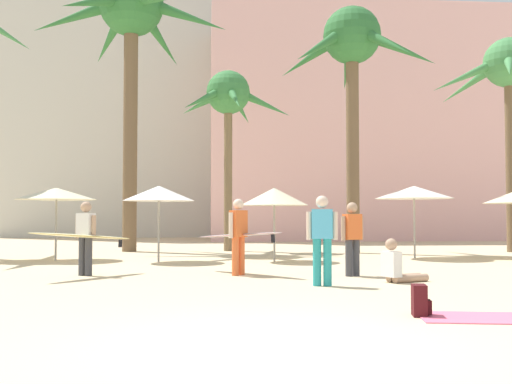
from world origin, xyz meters
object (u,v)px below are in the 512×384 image
Objects in this scene: cafe_umbrella_3 at (414,192)px; cafe_umbrella_4 at (274,197)px; cafe_umbrella_0 at (159,193)px; palm_tree_far_right at (131,22)px; beach_towel at (496,318)px; palm_tree_right at (352,52)px; person_mid_left at (322,236)px; cafe_umbrella_5 at (56,194)px; person_near_left at (352,236)px; person_far_right at (84,235)px; person_mid_right at (238,234)px; palm_tree_left at (509,74)px; backpack at (420,301)px; person_far_left at (398,267)px; palm_tree_center at (228,102)px.

cafe_umbrella_4 is (-4.59, -0.95, -0.18)m from cafe_umbrella_3.
cafe_umbrella_0 reaches higher than cafe_umbrella_4.
palm_tree_far_right is 5.50× the size of beach_towel.
palm_tree_right reaches higher than person_mid_left.
palm_tree_right is 6.21m from cafe_umbrella_3.
cafe_umbrella_4 is at bearing -8.62° from cafe_umbrella_5.
cafe_umbrella_5 is 1.46× the size of person_near_left.
person_near_left is (7.86, -5.47, -1.12)m from cafe_umbrella_5.
palm_tree_right reaches higher than cafe_umbrella_4.
palm_tree_right is 4.00× the size of person_far_right.
palm_tree_far_right is 6.55× the size of person_near_left.
palm_tree_far_right is 10.10m from cafe_umbrella_4.
person_far_right is 0.97× the size of person_mid_right.
palm_tree_right is 11.19m from person_mid_right.
cafe_umbrella_5 is 1.03× the size of person_mid_right.
cafe_umbrella_5 is at bearing 179.73° from cafe_umbrella_3.
beach_towel is 4.20m from person_mid_left.
cafe_umbrella_4 is 6.37m from person_mid_left.
person_far_right is at bearing -139.31° from cafe_umbrella_4.
cafe_umbrella_4 is at bearing 100.19° from beach_towel.
palm_tree_left is 14.24m from cafe_umbrella_0.
person_mid_left is (4.94, -2.25, 0.04)m from person_far_right.
palm_tree_left reaches higher than backpack.
cafe_umbrella_3 reaches higher than beach_towel.
cafe_umbrella_4 reaches higher than person_far_left.
cafe_umbrella_3 is 1.42× the size of person_mid_left.
palm_tree_far_right is at bearing 154.93° from cafe_umbrella_3.
person_far_right is 1.38× the size of person_near_left.
palm_tree_far_right reaches higher than beach_towel.
person_far_right is at bearing -69.51° from cafe_umbrella_5.
backpack is (2.08, -15.35, -5.61)m from palm_tree_center.
person_mid_left is at bearing -83.07° from palm_tree_center.
cafe_umbrella_3 is at bearing -21.16° from person_mid_left.
person_far_right is 6.84m from person_far_left.
beach_towel is (6.78, -15.49, -8.84)m from palm_tree_far_right.
beach_towel is at bearing -66.37° from palm_tree_far_right.
beach_towel is at bearing -62.74° from cafe_umbrella_0.
palm_tree_far_right is at bearing 174.50° from palm_tree_left.
cafe_umbrella_0 is at bearing -162.74° from palm_tree_left.
backpack is at bearing 154.64° from person_mid_right.
cafe_umbrella_5 is (-1.62, -4.42, -6.82)m from palm_tree_far_right.
beach_towel is 0.83× the size of person_mid_right.
person_far_left is 1.84m from person_mid_left.
cafe_umbrella_4 is 5.20× the size of backpack.
palm_tree_far_right is 12.35m from person_far_right.
cafe_umbrella_3 is at bearing -56.43° from person_near_left.
cafe_umbrella_4 is at bearing -130.50° from palm_tree_right.
palm_tree_center reaches higher than backpack.
beach_towel is at bearing -79.81° from cafe_umbrella_4.
cafe_umbrella_5 is 1.23× the size of beach_towel.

